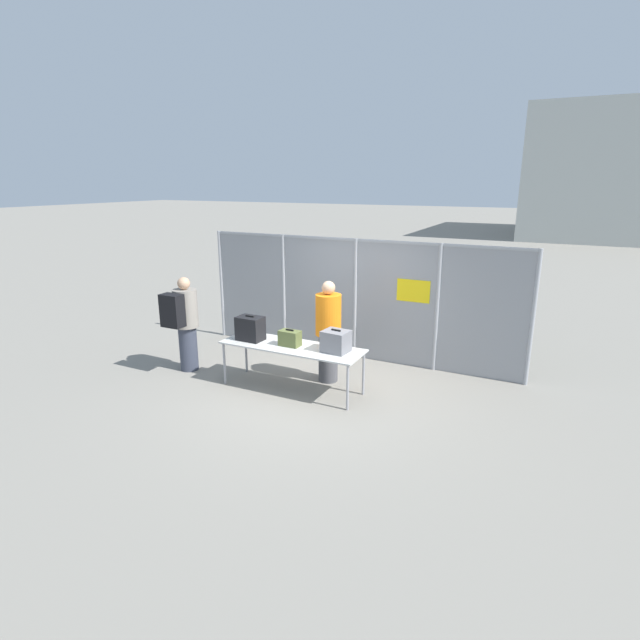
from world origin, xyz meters
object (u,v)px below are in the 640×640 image
suitcase_grey (336,341)px  traveler_hooded (184,321)px  suitcase_olive (290,338)px  utility_trailer (407,318)px  suitcase_black (250,328)px  inspection_table (292,348)px  security_worker_near (328,330)px

suitcase_grey → traveler_hooded: 2.85m
suitcase_olive → utility_trailer: 3.68m
suitcase_black → traveler_hooded: bearing=-176.7°
utility_trailer → traveler_hooded: bearing=-128.6°
inspection_table → security_worker_near: (0.36, 0.59, 0.19)m
suitcase_black → suitcase_olive: size_ratio=1.26×
inspection_table → traveler_hooded: traveler_hooded is taller
suitcase_olive → traveler_hooded: bearing=-177.0°
traveler_hooded → utility_trailer: (2.93, 3.66, -0.51)m
traveler_hooded → security_worker_near: 2.56m
suitcase_black → suitcase_olive: suitcase_black is taller
inspection_table → suitcase_grey: (0.75, 0.06, 0.21)m
security_worker_near → suitcase_black: bearing=22.9°
suitcase_grey → security_worker_near: 0.65m
suitcase_black → suitcase_grey: 1.51m
inspection_table → suitcase_black: suitcase_black is taller
suitcase_olive → traveler_hooded: size_ratio=0.20×
suitcase_olive → suitcase_grey: bearing=5.6°
inspection_table → suitcase_grey: size_ratio=5.56×
traveler_hooded → utility_trailer: bearing=49.6°
inspection_table → traveler_hooded: (-2.10, -0.12, 0.23)m
inspection_table → suitcase_grey: 0.78m
suitcase_olive → suitcase_grey: size_ratio=0.81×
suitcase_olive → inspection_table: bearing=32.5°
suitcase_olive → traveler_hooded: traveler_hooded is taller
suitcase_black → suitcase_grey: (1.51, 0.11, -0.03)m
inspection_table → suitcase_black: 0.80m
suitcase_olive → security_worker_near: bearing=57.2°
suitcase_black → traveler_hooded: traveler_hooded is taller
suitcase_olive → suitcase_black: bearing=-177.7°
inspection_table → suitcase_grey: bearing=4.6°
traveler_hooded → security_worker_near: bearing=14.4°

